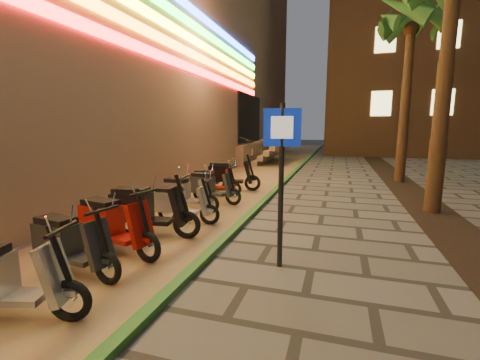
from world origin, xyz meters
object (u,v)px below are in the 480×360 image
(scooter_5, at_px, (69,243))
(scooter_12, at_px, (228,175))
(pedestrian_sign, at_px, (281,164))
(scooter_10, at_px, (210,186))
(scooter_6, at_px, (112,224))
(scooter_8, at_px, (179,203))
(scooter_7, at_px, (145,209))
(scooter_11, at_px, (211,182))
(scooter_9, at_px, (185,193))
(scooter_4, at_px, (0,280))

(scooter_5, height_order, scooter_12, scooter_12)
(pedestrian_sign, bearing_deg, scooter_10, 119.53)
(scooter_6, distance_m, scooter_8, 2.03)
(pedestrian_sign, relative_size, scooter_6, 1.46)
(scooter_5, xyz_separation_m, scooter_8, (0.31, 2.91, -0.02))
(scooter_7, relative_size, scooter_12, 1.01)
(scooter_6, height_order, scooter_11, scooter_6)
(scooter_5, height_order, scooter_10, scooter_10)
(scooter_6, xyz_separation_m, scooter_9, (-0.15, 3.08, -0.05))
(pedestrian_sign, bearing_deg, scooter_11, 116.75)
(scooter_4, height_order, scooter_6, scooter_6)
(scooter_12, bearing_deg, pedestrian_sign, -74.37)
(scooter_5, bearing_deg, pedestrian_sign, 29.97)
(pedestrian_sign, relative_size, scooter_7, 1.38)
(scooter_9, distance_m, scooter_10, 1.10)
(scooter_5, xyz_separation_m, scooter_7, (0.09, 1.86, 0.07))
(scooter_7, height_order, scooter_8, scooter_7)
(scooter_9, xyz_separation_m, scooter_10, (0.29, 1.07, 0.01))
(scooter_4, relative_size, scooter_11, 1.05)
(scooter_8, xyz_separation_m, scooter_9, (-0.41, 1.06, 0.02))
(scooter_10, bearing_deg, scooter_7, -85.00)
(scooter_5, xyz_separation_m, scooter_11, (-0.12, 5.94, -0.02))
(scooter_8, bearing_deg, scooter_9, 104.93)
(scooter_4, relative_size, scooter_7, 0.88)
(scooter_6, relative_size, scooter_9, 1.10)
(scooter_8, height_order, scooter_9, scooter_9)
(pedestrian_sign, height_order, scooter_6, pedestrian_sign)
(scooter_6, height_order, scooter_8, scooter_6)
(pedestrian_sign, distance_m, scooter_5, 3.43)
(pedestrian_sign, xyz_separation_m, scooter_10, (-2.78, 3.82, -1.17))
(scooter_5, height_order, scooter_11, scooter_5)
(scooter_4, relative_size, scooter_9, 1.02)
(scooter_4, bearing_deg, pedestrian_sign, 25.25)
(scooter_11, bearing_deg, scooter_4, -101.22)
(scooter_10, distance_m, scooter_12, 1.96)
(scooter_10, xyz_separation_m, scooter_12, (-0.11, 1.96, 0.07))
(scooter_4, relative_size, scooter_6, 0.93)
(pedestrian_sign, xyz_separation_m, scooter_6, (-2.92, -0.33, -1.13))
(scooter_7, height_order, scooter_11, scooter_7)
(scooter_7, height_order, scooter_12, scooter_7)
(scooter_8, relative_size, scooter_10, 0.95)
(scooter_4, distance_m, scooter_12, 8.17)
(scooter_6, bearing_deg, scooter_8, 94.37)
(scooter_6, relative_size, scooter_7, 0.95)
(scooter_4, bearing_deg, scooter_9, 77.70)
(pedestrian_sign, height_order, scooter_5, pedestrian_sign)
(scooter_7, bearing_deg, scooter_10, 80.45)
(scooter_6, height_order, scooter_9, scooter_6)
(scooter_5, relative_size, scooter_11, 1.04)
(scooter_6, bearing_deg, pedestrian_sign, 17.93)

